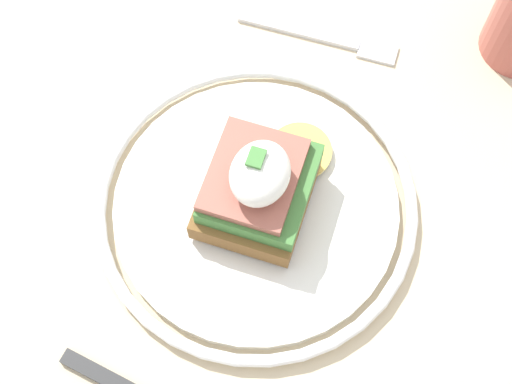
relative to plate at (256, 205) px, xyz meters
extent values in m
plane|color=#9E9993|center=(-0.03, -0.03, -0.75)|extent=(6.00, 6.00, 0.00)
cube|color=#C6B28E|center=(-0.03, -0.03, -0.02)|extent=(1.14, 0.80, 0.03)
cylinder|color=silver|center=(0.00, 0.00, 0.00)|extent=(0.24, 0.24, 0.01)
torus|color=white|center=(0.00, 0.00, 0.00)|extent=(0.27, 0.27, 0.01)
cube|color=brown|center=(0.00, 0.00, 0.02)|extent=(0.10, 0.08, 0.02)
cube|color=#427A38|center=(0.00, 0.00, 0.04)|extent=(0.09, 0.08, 0.02)
cube|color=#9E5647|center=(0.00, 0.00, 0.05)|extent=(0.08, 0.07, 0.01)
ellipsoid|color=white|center=(0.00, 0.00, 0.07)|extent=(0.06, 0.05, 0.03)
cylinder|color=#E5C656|center=(-0.06, 0.02, 0.01)|extent=(0.05, 0.05, 0.00)
cube|color=#47843D|center=(0.00, 0.00, 0.09)|extent=(0.02, 0.01, 0.00)
cube|color=silver|center=(-0.19, -0.02, -0.01)|extent=(0.01, 0.12, 0.00)
cube|color=silver|center=(-0.19, 0.06, -0.01)|extent=(0.02, 0.04, 0.00)
cube|color=#2D2D2D|center=(0.17, -0.06, 0.00)|extent=(0.03, 0.10, 0.01)
camera|label=1|loc=(0.22, 0.07, 0.55)|focal=50.00mm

